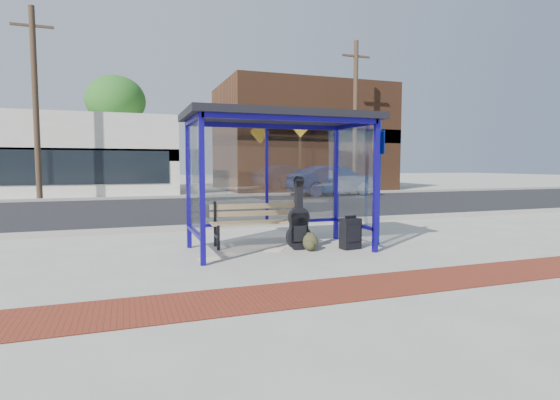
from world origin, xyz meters
name	(u,v)px	position (x,y,z in m)	size (l,w,h in m)	color
ground	(280,250)	(0.00, 0.00, 0.00)	(120.00, 120.00, 0.00)	#B2ADA0
brick_paver_strip	(350,288)	(0.00, -2.60, 0.01)	(60.00, 1.00, 0.01)	maroon
curb_near	(240,225)	(0.00, 2.90, 0.06)	(60.00, 0.25, 0.12)	gray
street_asphalt	(204,208)	(0.00, 8.00, 0.00)	(60.00, 10.00, 0.00)	black
curb_far	(185,197)	(0.00, 13.10, 0.06)	(60.00, 0.25, 0.12)	gray
far_sidewalk	(180,195)	(0.00, 15.00, 0.00)	(60.00, 4.00, 0.01)	#B2ADA0
bus_shelter	(278,134)	(0.00, 0.07, 2.07)	(3.30, 1.80, 2.42)	#170C8D
storefront_brown	(301,138)	(8.00, 18.49, 3.20)	(10.00, 7.08, 6.40)	#59331E
tree_mid	(116,101)	(-3.00, 22.00, 5.45)	(3.60, 3.60, 7.03)	#4C3826
tree_right	(340,112)	(12.50, 22.00, 5.45)	(3.60, 3.60, 7.03)	#4C3826
utility_pole_west	(36,102)	(-6.00, 13.40, 4.11)	(1.60, 0.24, 8.00)	#4C3826
utility_pole_east	(355,116)	(9.00, 13.40, 4.11)	(1.60, 0.24, 8.00)	#4C3826
bench	(258,220)	(-0.23, 0.57, 0.48)	(1.81, 0.52, 0.85)	black
guitar_bag	(299,225)	(0.33, -0.09, 0.45)	(0.46, 0.14, 1.24)	black
suitcase	(350,234)	(1.24, -0.35, 0.28)	(0.38, 0.28, 0.61)	black
backpack	(310,242)	(0.48, -0.27, 0.15)	(0.33, 0.31, 0.33)	#2D2E19
sign_post	(379,176)	(1.94, -0.14, 1.31)	(0.11, 0.29, 2.33)	navy
newspaper_a	(212,259)	(-1.30, -0.38, 0.00)	(0.42, 0.33, 0.01)	white
newspaper_b	(274,250)	(-0.09, 0.03, 0.00)	(0.38, 0.30, 0.01)	white
newspaper_c	(234,254)	(-0.87, -0.10, 0.00)	(0.34, 0.27, 0.01)	white
parked_car	(333,181)	(7.12, 12.17, 0.74)	(1.57, 4.50, 1.48)	#1A244A
fire_hydrant	(373,184)	(10.40, 13.83, 0.43)	(0.36, 0.24, 0.80)	#BB0D0D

